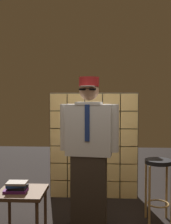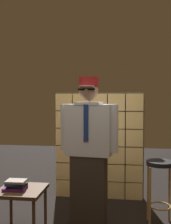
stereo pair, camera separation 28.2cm
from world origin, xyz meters
TOP-DOWN VIEW (x-y plane):
  - glass_block_wall at (0.00, 1.41)m, footprint 1.40×0.10m
  - standing_person at (-0.03, 0.41)m, footprint 0.73×0.34m
  - bar_stool at (0.83, 0.54)m, footprint 0.34×0.34m
  - side_table at (-0.78, 0.11)m, footprint 0.52×0.52m
  - book_stack at (-0.82, 0.08)m, footprint 0.26×0.23m
  - coffee_mug at (-0.84, 0.14)m, footprint 0.13×0.08m

SIDE VIEW (x-z plane):
  - side_table at x=-0.78m, z-range 0.19..0.71m
  - coffee_mug at x=-0.84m, z-range 0.52..0.61m
  - book_stack at x=-0.82m, z-range 0.52..0.63m
  - bar_stool at x=0.83m, z-range 0.19..0.99m
  - glass_block_wall at x=0.00m, z-range -0.02..1.65m
  - standing_person at x=-0.03m, z-range 0.04..1.85m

